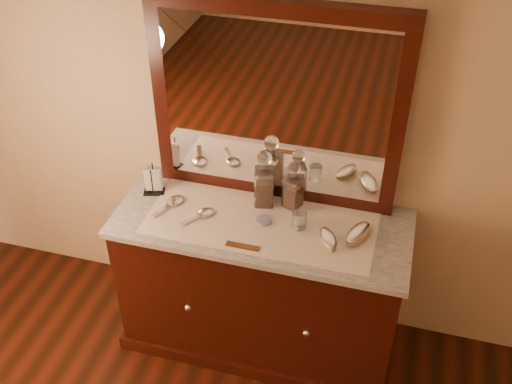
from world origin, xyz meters
TOP-DOWN VIEW (x-y plane):
  - dresser_cabinet at (0.00, 1.96)m, footprint 1.40×0.55m
  - dresser_plinth at (0.00, 1.96)m, footprint 1.46×0.59m
  - knob_left at (-0.30, 1.67)m, footprint 0.04×0.04m
  - knob_right at (0.30, 1.67)m, footprint 0.04×0.04m
  - marble_top at (0.00, 1.96)m, footprint 1.44×0.59m
  - mirror_frame at (0.00, 2.20)m, footprint 1.20×0.08m
  - mirror_glass at (0.00, 2.17)m, footprint 1.06×0.01m
  - lace_runner at (0.00, 1.94)m, footprint 1.10×0.45m
  - pin_dish at (0.01, 1.95)m, footprint 0.09×0.09m
  - comb at (-0.03, 1.75)m, footprint 0.16×0.03m
  - napkin_rack at (-0.59, 2.03)m, footprint 0.12×0.09m
  - decanter_left at (-0.02, 2.09)m, footprint 0.11×0.11m
  - decanter_right at (0.12, 2.11)m, footprint 0.10×0.10m
  - brush_near at (0.34, 1.88)m, footprint 0.13×0.17m
  - brush_far at (0.46, 1.95)m, footprint 0.14×0.19m
  - hand_mirror_outer at (-0.46, 1.96)m, footprint 0.13×0.21m
  - hand_mirror_inner at (-0.29, 1.92)m, footprint 0.15×0.18m
  - tumblers at (0.18, 1.96)m, footprint 0.07×0.07m

SIDE VIEW (x-z plane):
  - dresser_plinth at x=0.00m, z-range 0.00..0.08m
  - dresser_cabinet at x=0.00m, z-range 0.00..0.82m
  - knob_left at x=-0.30m, z-range 0.43..0.47m
  - knob_right at x=0.30m, z-range 0.43..0.47m
  - marble_top at x=0.00m, z-range 0.82..0.85m
  - lace_runner at x=0.00m, z-range 0.85..0.85m
  - comb at x=-0.03m, z-range 0.85..0.86m
  - pin_dish at x=0.01m, z-range 0.85..0.87m
  - hand_mirror_inner at x=-0.29m, z-range 0.85..0.87m
  - hand_mirror_outer at x=-0.46m, z-range 0.85..0.87m
  - brush_near at x=0.34m, z-range 0.85..0.90m
  - brush_far at x=0.46m, z-range 0.85..0.90m
  - tumblers at x=0.18m, z-range 0.85..0.93m
  - napkin_rack at x=-0.59m, z-range 0.83..0.99m
  - decanter_right at x=0.12m, z-range 0.82..1.09m
  - decanter_left at x=-0.02m, z-range 0.82..1.13m
  - mirror_frame at x=0.00m, z-range 0.85..1.85m
  - mirror_glass at x=0.00m, z-range 0.92..1.78m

